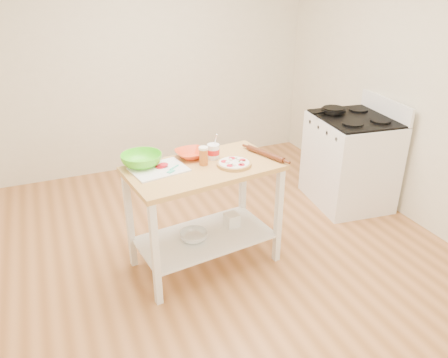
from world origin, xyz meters
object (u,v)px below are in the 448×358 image
green_bowl (142,160)px  shelf_glass_bowl (194,236)px  gas_stove (350,160)px  rolling_pin (265,154)px  pizza (234,163)px  shelf_bin (232,220)px  orange_bowl (191,154)px  skillet (333,110)px  prep_island (204,195)px  knife (146,164)px  cutting_board (158,169)px  spatula (173,169)px  yogurt_tub (213,151)px  beer_pint (204,156)px

green_bowl → shelf_glass_bowl: green_bowl is taller
gas_stove → rolling_pin: 1.42m
pizza → shelf_bin: bearing=71.0°
orange_bowl → green_bowl: size_ratio=0.78×
skillet → orange_bowl: 1.75m
skillet → prep_island: bearing=-166.6°
knife → rolling_pin: bearing=-35.8°
prep_island → orange_bowl: orange_bowl is taller
cutting_board → knife: size_ratio=1.78×
knife → green_bowl: 0.04m
green_bowl → shelf_bin: 0.96m
gas_stove → pizza: gas_stove is taller
gas_stove → skillet: bearing=130.6°
spatula → green_bowl: green_bowl is taller
cutting_board → rolling_pin: (0.87, -0.08, 0.01)m
cutting_board → green_bowl: size_ratio=1.41×
spatula → shelf_glass_bowl: size_ratio=0.54×
yogurt_tub → shelf_bin: size_ratio=1.90×
orange_bowl → green_bowl: bearing=-178.0°
prep_island → green_bowl: bearing=156.4°
prep_island → shelf_glass_bowl: size_ratio=5.39×
yogurt_tub → pizza: bearing=-63.0°
cutting_board → spatula: 0.11m
cutting_board → spatula: (0.09, -0.06, 0.01)m
gas_stove → green_bowl: size_ratio=3.52×
rolling_pin → prep_island: bearing=178.6°
knife → shelf_glass_bowl: (0.30, -0.20, -0.62)m
knife → shelf_bin: (0.68, -0.11, -0.60)m
spatula → yogurt_tub: bearing=-18.3°
cutting_board → knife: 0.13m
orange_bowl → skillet: bearing=14.8°
orange_bowl → yogurt_tub: bearing=-30.1°
pizza → rolling_pin: (0.31, 0.06, 0.01)m
shelf_bin → shelf_glass_bowl: bearing=-167.1°
rolling_pin → shelf_glass_bowl: bearing=-179.6°
green_bowl → orange_bowl: bearing=2.0°
spatula → beer_pint: bearing=-29.4°
beer_pint → skillet: bearing=20.7°
spatula → shelf_glass_bowl: (0.14, -0.02, -0.62)m
prep_island → orange_bowl: (-0.03, 0.20, 0.28)m
rolling_pin → gas_stove: bearing=20.1°
pizza → shelf_bin: pizza is taller
prep_island → pizza: pizza is taller
cutting_board → prep_island: bearing=-20.5°
yogurt_tub → shelf_glass_bowl: size_ratio=0.92×
spatula → knife: size_ratio=0.50×
prep_island → green_bowl: size_ratio=3.96×
shelf_bin → spatula: bearing=-172.9°
prep_island → beer_pint: size_ratio=8.55×
pizza → knife: size_ratio=1.08×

